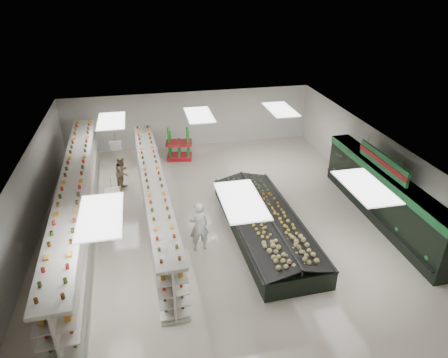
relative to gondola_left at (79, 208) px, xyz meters
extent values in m
plane|color=beige|center=(5.33, -0.12, -1.07)|extent=(16.00, 16.00, 0.00)
cube|color=white|center=(5.33, -0.12, 2.13)|extent=(14.00, 16.00, 0.02)
cube|color=silver|center=(5.33, 7.88, 0.53)|extent=(14.00, 0.02, 3.20)
cube|color=silver|center=(5.33, -8.12, 0.53)|extent=(14.00, 0.02, 3.20)
cube|color=silver|center=(-1.67, -0.12, 0.53)|extent=(0.02, 16.00, 3.20)
cube|color=silver|center=(12.33, -0.12, 0.53)|extent=(0.02, 16.00, 3.20)
cube|color=black|center=(11.88, -1.62, 0.03)|extent=(0.80, 8.00, 2.20)
cube|color=#1C6933|center=(11.86, -1.62, 0.98)|extent=(0.85, 8.00, 0.30)
cube|color=black|center=(11.63, -1.62, -0.52)|extent=(0.55, 7.80, 0.15)
cube|color=beige|center=(11.73, -1.62, 0.28)|extent=(0.45, 7.70, 0.03)
cube|color=beige|center=(11.73, -1.62, 0.58)|extent=(0.45, 7.70, 0.03)
cube|color=white|center=(1.53, -2.12, 1.68)|extent=(0.50, 0.06, 0.40)
cube|color=#A7131C|center=(1.53, -2.12, 1.68)|extent=(0.52, 0.02, 0.12)
cylinder|color=black|center=(1.53, -2.12, 1.98)|extent=(0.01, 0.01, 0.50)
cube|color=white|center=(1.53, 1.88, 1.68)|extent=(0.50, 0.06, 0.40)
cube|color=#A7131C|center=(1.53, 1.88, 1.68)|extent=(0.52, 0.02, 0.12)
cylinder|color=black|center=(1.53, 1.88, 1.98)|extent=(0.01, 0.01, 0.50)
cube|color=#1C6933|center=(11.58, -1.62, 1.58)|extent=(0.10, 3.20, 0.60)
cube|color=#A7131C|center=(11.52, -1.62, 1.58)|extent=(0.03, 3.20, 0.18)
cylinder|color=black|center=(11.58, -2.82, 1.98)|extent=(0.01, 0.01, 0.50)
cylinder|color=black|center=(11.58, -0.42, 1.98)|extent=(0.01, 0.01, 0.50)
cube|color=silver|center=(0.00, 0.00, -1.01)|extent=(1.47, 13.53, 0.14)
cube|color=silver|center=(0.00, 0.00, 0.05)|extent=(0.53, 13.50, 2.25)
cube|color=silver|center=(0.00, 0.00, 1.22)|extent=(1.47, 13.53, 0.09)
cube|color=beige|center=(-0.26, -0.01, -0.87)|extent=(0.95, 13.40, 0.03)
cube|color=beige|center=(-0.26, -0.01, -0.38)|extent=(0.95, 13.40, 0.03)
cube|color=beige|center=(-0.26, -0.01, 0.11)|extent=(0.95, 13.40, 0.03)
cube|color=beige|center=(-0.26, -0.01, 0.60)|extent=(0.95, 13.40, 0.03)
cube|color=beige|center=(-0.26, -0.01, 1.10)|extent=(0.95, 13.40, 0.03)
cube|color=beige|center=(0.26, 0.01, -0.87)|extent=(0.95, 13.40, 0.03)
cube|color=beige|center=(0.26, 0.01, -0.38)|extent=(0.95, 13.40, 0.03)
cube|color=beige|center=(0.26, 0.01, 0.11)|extent=(0.95, 13.40, 0.03)
cube|color=beige|center=(0.26, 0.01, 0.60)|extent=(0.95, 13.40, 0.03)
cube|color=beige|center=(0.26, 0.01, 1.10)|extent=(0.95, 13.40, 0.03)
cube|color=silver|center=(2.88, 0.37, -1.02)|extent=(1.35, 11.69, 0.12)
cube|color=silver|center=(2.88, 0.37, -0.10)|extent=(0.53, 11.66, 1.94)
cube|color=silver|center=(2.88, 0.37, 0.91)|extent=(1.35, 11.69, 0.08)
cube|color=beige|center=(2.66, 0.36, -0.90)|extent=(0.90, 11.57, 0.03)
cube|color=beige|center=(2.66, 0.36, -0.47)|extent=(0.90, 11.57, 0.03)
cube|color=beige|center=(2.66, 0.36, -0.05)|extent=(0.90, 11.57, 0.03)
cube|color=beige|center=(2.66, 0.36, 0.38)|extent=(0.90, 11.57, 0.03)
cube|color=beige|center=(2.66, 0.36, 0.80)|extent=(0.90, 11.57, 0.03)
cube|color=beige|center=(3.11, 0.38, -0.90)|extent=(0.90, 11.57, 0.03)
cube|color=beige|center=(3.11, 0.38, -0.47)|extent=(0.90, 11.57, 0.03)
cube|color=beige|center=(3.11, 0.38, -0.05)|extent=(0.90, 11.57, 0.03)
cube|color=beige|center=(3.11, 0.38, 0.38)|extent=(0.90, 11.57, 0.03)
cube|color=beige|center=(3.11, 0.38, 0.80)|extent=(0.90, 11.57, 0.03)
cube|color=black|center=(6.98, -1.63, -0.72)|extent=(2.61, 7.11, 0.70)
cube|color=#262626|center=(5.81, -1.66, -0.35)|extent=(0.26, 7.04, 0.06)
cube|color=#262626|center=(8.15, -1.59, -0.35)|extent=(0.26, 7.04, 0.06)
cube|color=black|center=(6.35, -1.64, -0.25)|extent=(1.49, 6.98, 0.36)
cube|color=black|center=(7.61, -1.61, -0.25)|extent=(1.49, 6.98, 0.36)
cube|color=#262626|center=(6.98, -1.63, -0.15)|extent=(0.24, 6.94, 0.25)
cube|color=#A7131C|center=(4.50, 6.09, -0.96)|extent=(1.44, 1.07, 0.22)
cube|color=red|center=(4.50, 6.09, -0.14)|extent=(1.50, 1.13, 0.11)
imported|color=white|center=(4.33, -2.04, -0.09)|extent=(0.79, 0.58, 1.98)
imported|color=tan|center=(1.57, 3.29, -0.24)|extent=(0.80, 0.95, 1.68)
camera|label=1|loc=(2.74, -13.89, 8.07)|focal=32.00mm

